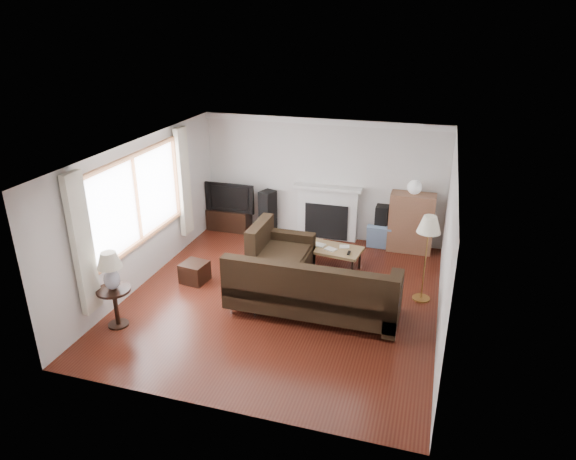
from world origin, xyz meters
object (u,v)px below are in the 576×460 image
(floor_lamp, at_px, (425,259))
(sectional_sofa, at_px, (313,286))
(coffee_table, at_px, (331,258))
(side_table, at_px, (116,307))
(bookshelf, at_px, (411,223))
(tv_stand, at_px, (229,219))

(floor_lamp, bearing_deg, sectional_sofa, -150.35)
(sectional_sofa, bearing_deg, coffee_table, 91.91)
(sectional_sofa, xyz_separation_m, side_table, (-2.75, -1.20, -0.15))
(bookshelf, height_order, floor_lamp, floor_lamp)
(coffee_table, xyz_separation_m, side_table, (-2.70, -2.78, 0.10))
(bookshelf, relative_size, side_table, 1.89)
(coffee_table, bearing_deg, sectional_sofa, -80.48)
(coffee_table, bearing_deg, side_table, -126.46)
(coffee_table, bearing_deg, bookshelf, 51.12)
(tv_stand, distance_m, sectional_sofa, 3.84)
(tv_stand, bearing_deg, sectional_sofa, -47.24)
(floor_lamp, bearing_deg, bookshelf, 100.53)
(sectional_sofa, distance_m, floor_lamp, 1.89)
(tv_stand, xyz_separation_m, bookshelf, (3.87, 0.02, 0.36))
(tv_stand, height_order, coffee_table, tv_stand)
(sectional_sofa, distance_m, side_table, 3.00)
(tv_stand, relative_size, floor_lamp, 0.63)
(tv_stand, xyz_separation_m, floor_lamp, (4.23, -1.89, 0.51))
(bookshelf, bearing_deg, tv_stand, -179.77)
(bookshelf, relative_size, sectional_sofa, 0.41)
(sectional_sofa, relative_size, coffee_table, 2.64)
(tv_stand, xyz_separation_m, coffee_table, (2.55, -1.24, -0.02))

